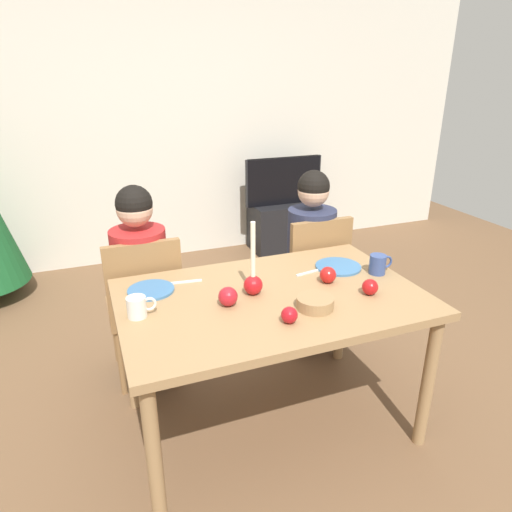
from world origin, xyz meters
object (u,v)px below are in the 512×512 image
at_px(chair_left, 145,302).
at_px(mug_left, 138,307).
at_px(person_right_child, 310,264).
at_px(mug_right, 378,264).
at_px(dining_table, 271,311).
at_px(tv_stand, 283,226).
at_px(apple_near_candle, 328,275).
at_px(candle_centerpiece, 253,280).
at_px(apple_by_right_mug, 370,287).
at_px(apple_far_edge, 289,315).
at_px(bowl_walnuts, 315,303).
at_px(apple_by_left_plate, 228,296).
at_px(plate_right, 338,267).
at_px(plate_left, 151,290).
at_px(tv, 284,181).
at_px(chair_right, 312,274).
at_px(person_left_child, 143,290).

bearing_deg(chair_left, mug_left, -98.82).
distance_m(person_right_child, mug_right, 0.66).
distance_m(dining_table, chair_left, 0.81).
bearing_deg(tv_stand, mug_left, -126.86).
bearing_deg(apple_near_candle, candle_centerpiece, 177.56).
xyz_separation_m(apple_by_right_mug, apple_far_edge, (-0.46, -0.10, -0.00)).
distance_m(bowl_walnuts, apple_by_left_plate, 0.38).
xyz_separation_m(candle_centerpiece, plate_right, (0.53, 0.12, -0.07)).
xyz_separation_m(mug_right, apple_by_left_plate, (-0.82, -0.05, -0.01)).
height_order(person_right_child, plate_left, person_right_child).
relative_size(dining_table, candle_centerpiece, 3.97).
bearing_deg(tv, mug_right, -102.42).
bearing_deg(apple_by_right_mug, plate_right, 85.60).
xyz_separation_m(dining_table, plate_right, (0.45, 0.17, 0.09)).
relative_size(apple_by_left_plate, apple_far_edge, 1.24).
xyz_separation_m(chair_right, candle_centerpiece, (-0.62, -0.57, 0.31)).
bearing_deg(dining_table, candle_centerpiece, 150.84).
xyz_separation_m(candle_centerpiece, apple_by_left_plate, (-0.14, -0.07, -0.03)).
distance_m(candle_centerpiece, apple_by_right_mug, 0.54).
distance_m(chair_right, person_left_child, 1.06).
xyz_separation_m(dining_table, apple_far_edge, (-0.03, -0.26, 0.12)).
height_order(person_right_child, candle_centerpiece, person_right_child).
distance_m(plate_left, apple_far_edge, 0.70).
xyz_separation_m(person_right_child, mug_left, (-1.15, -0.62, 0.23)).
distance_m(bowl_walnuts, apple_by_right_mug, 0.30).
height_order(plate_right, mug_right, mug_right).
bearing_deg(tv_stand, apple_far_edge, -113.92).
relative_size(mug_left, apple_by_left_plate, 1.44).
relative_size(chair_left, person_right_child, 0.77).
height_order(chair_right, apple_near_candle, chair_right).
height_order(person_right_child, apple_far_edge, person_right_child).
relative_size(apple_near_candle, apple_by_left_plate, 0.93).
distance_m(mug_left, apple_far_edge, 0.64).
distance_m(chair_left, bowl_walnuts, 1.05).
bearing_deg(person_left_child, apple_far_edge, -61.63).
relative_size(tv_stand, plate_left, 2.92).
height_order(plate_left, apple_far_edge, apple_far_edge).
bearing_deg(bowl_walnuts, plate_right, 47.17).
xyz_separation_m(tv, mug_right, (-0.50, -2.27, 0.09)).
bearing_deg(apple_by_right_mug, mug_right, 47.00).
bearing_deg(person_right_child, apple_by_right_mug, -98.02).
bearing_deg(bowl_walnuts, person_right_child, 63.45).
height_order(dining_table, mug_left, mug_left).
height_order(dining_table, apple_near_candle, apple_near_candle).
xyz_separation_m(chair_left, mug_left, (-0.09, -0.59, 0.28)).
height_order(chair_right, mug_left, chair_right).
bearing_deg(apple_by_right_mug, person_right_child, 81.98).
xyz_separation_m(dining_table, chair_left, (-0.51, 0.61, -0.15)).
distance_m(candle_centerpiece, mug_left, 0.53).
bearing_deg(apple_by_left_plate, person_left_child, 113.98).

